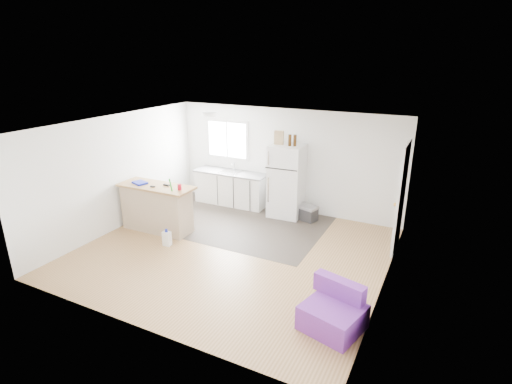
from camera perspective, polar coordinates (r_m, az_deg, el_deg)
room at (r=7.19m, az=-3.51°, el=-0.00°), size 5.51×5.01×2.41m
vinyl_zone at (r=8.98m, az=-3.36°, el=-4.19°), size 4.05×2.50×0.00m
window at (r=9.93m, az=-4.11°, el=7.48°), size 1.18×0.06×0.98m
interior_door at (r=7.87m, az=20.00°, el=-0.87°), size 0.11×0.92×2.10m
ceiling_fixture at (r=8.53m, az=-6.66°, el=10.99°), size 0.30×0.30×0.07m
kitchen_cabinets at (r=9.88m, az=-3.60°, el=0.63°), size 1.85×0.60×1.09m
peninsula at (r=8.62m, az=-13.97°, el=-2.16°), size 1.63×0.65×0.99m
refrigerator at (r=9.05m, az=4.40°, el=1.59°), size 0.77×0.73×1.66m
cooler at (r=9.04m, az=7.31°, el=-2.97°), size 0.51×0.41×0.34m
purple_seat at (r=5.77m, az=11.04°, el=-16.53°), size 0.91×0.88×0.62m
cleaner_jug at (r=8.01m, az=-12.61°, el=-6.48°), size 0.16×0.12×0.34m
mop at (r=8.36m, az=-12.05°, el=-4.72°), size 0.22×0.36×1.28m
red_cup at (r=8.05m, az=-10.87°, el=0.71°), size 0.10×0.10×0.12m
blue_tray at (r=8.65m, az=-16.25°, el=1.28°), size 0.35×0.30×0.04m
tool_a at (r=8.37m, az=-12.67°, el=0.98°), size 0.14×0.06×0.03m
tool_b at (r=8.35m, az=-14.56°, el=0.76°), size 0.10×0.05×0.03m
cardboard_box at (r=8.86m, az=3.29°, el=7.76°), size 0.21×0.13×0.30m
bottle_left at (r=8.72m, az=4.85°, el=7.37°), size 0.08×0.08×0.25m
bottle_right at (r=8.71m, az=5.59°, el=7.34°), size 0.09×0.09×0.25m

